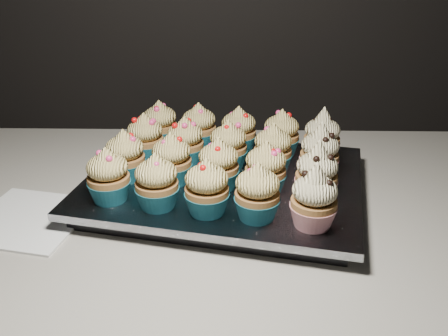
% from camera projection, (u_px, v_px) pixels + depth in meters
% --- Properties ---
extents(worktop, '(2.44, 0.64, 0.04)m').
position_uv_depth(worktop, '(198.00, 207.00, 0.82)').
color(worktop, beige).
rests_on(worktop, cabinet).
extents(napkin, '(0.19, 0.19, 0.00)m').
position_uv_depth(napkin, '(28.00, 219.00, 0.75)').
color(napkin, white).
rests_on(napkin, worktop).
extents(baking_tray, '(0.45, 0.38, 0.02)m').
position_uv_depth(baking_tray, '(224.00, 189.00, 0.81)').
color(baking_tray, black).
rests_on(baking_tray, worktop).
extents(foil_lining, '(0.49, 0.42, 0.01)m').
position_uv_depth(foil_lining, '(224.00, 180.00, 0.81)').
color(foil_lining, silver).
rests_on(foil_lining, baking_tray).
extents(cupcake_0, '(0.06, 0.06, 0.08)m').
position_uv_depth(cupcake_0, '(108.00, 177.00, 0.72)').
color(cupcake_0, '#1B6C7F').
rests_on(cupcake_0, foil_lining).
extents(cupcake_1, '(0.06, 0.06, 0.08)m').
position_uv_depth(cupcake_1, '(157.00, 183.00, 0.70)').
color(cupcake_1, '#1B6C7F').
rests_on(cupcake_1, foil_lining).
extents(cupcake_2, '(0.06, 0.06, 0.08)m').
position_uv_depth(cupcake_2, '(207.00, 189.00, 0.69)').
color(cupcake_2, '#1B6C7F').
rests_on(cupcake_2, foil_lining).
extents(cupcake_3, '(0.06, 0.06, 0.08)m').
position_uv_depth(cupcake_3, '(257.00, 193.00, 0.68)').
color(cupcake_3, '#1B6C7F').
rests_on(cupcake_3, foil_lining).
extents(cupcake_4, '(0.06, 0.06, 0.10)m').
position_uv_depth(cupcake_4, '(314.00, 199.00, 0.66)').
color(cupcake_4, '#A61726').
rests_on(cupcake_4, foil_lining).
extents(cupcake_5, '(0.06, 0.06, 0.08)m').
position_uv_depth(cupcake_5, '(125.00, 157.00, 0.78)').
color(cupcake_5, '#1B6C7F').
rests_on(cupcake_5, foil_lining).
extents(cupcake_6, '(0.06, 0.06, 0.08)m').
position_uv_depth(cupcake_6, '(172.00, 160.00, 0.77)').
color(cupcake_6, '#1B6C7F').
rests_on(cupcake_6, foil_lining).
extents(cupcake_7, '(0.06, 0.06, 0.08)m').
position_uv_depth(cupcake_7, '(218.00, 166.00, 0.75)').
color(cupcake_7, '#1B6C7F').
rests_on(cupcake_7, foil_lining).
extents(cupcake_8, '(0.06, 0.06, 0.08)m').
position_uv_depth(cupcake_8, '(266.00, 169.00, 0.74)').
color(cupcake_8, '#1B6C7F').
rests_on(cupcake_8, foil_lining).
extents(cupcake_9, '(0.06, 0.06, 0.10)m').
position_uv_depth(cupcake_9, '(317.00, 174.00, 0.72)').
color(cupcake_9, '#A61726').
rests_on(cupcake_9, foil_lining).
extents(cupcake_10, '(0.06, 0.06, 0.08)m').
position_uv_depth(cupcake_10, '(145.00, 138.00, 0.85)').
color(cupcake_10, '#1B6C7F').
rests_on(cupcake_10, foil_lining).
extents(cupcake_11, '(0.06, 0.06, 0.08)m').
position_uv_depth(cupcake_11, '(185.00, 142.00, 0.84)').
color(cupcake_11, '#1B6C7F').
rests_on(cupcake_11, foil_lining).
extents(cupcake_12, '(0.06, 0.06, 0.08)m').
position_uv_depth(cupcake_12, '(228.00, 146.00, 0.82)').
color(cupcake_12, '#1B6C7F').
rests_on(cupcake_12, foil_lining).
extents(cupcake_13, '(0.06, 0.06, 0.08)m').
position_uv_depth(cupcake_13, '(273.00, 150.00, 0.81)').
color(cupcake_13, '#1B6C7F').
rests_on(cupcake_13, foil_lining).
extents(cupcake_14, '(0.06, 0.06, 0.10)m').
position_uv_depth(cupcake_14, '(320.00, 153.00, 0.79)').
color(cupcake_14, '#A61726').
rests_on(cupcake_14, foil_lining).
extents(cupcake_15, '(0.06, 0.06, 0.08)m').
position_uv_depth(cupcake_15, '(160.00, 124.00, 0.91)').
color(cupcake_15, '#1B6C7F').
rests_on(cupcake_15, foil_lining).
extents(cupcake_16, '(0.06, 0.06, 0.08)m').
position_uv_depth(cupcake_16, '(199.00, 127.00, 0.90)').
color(cupcake_16, '#1B6C7F').
rests_on(cupcake_16, foil_lining).
extents(cupcake_17, '(0.06, 0.06, 0.08)m').
position_uv_depth(cupcake_17, '(239.00, 131.00, 0.88)').
color(cupcake_17, '#1B6C7F').
rests_on(cupcake_17, foil_lining).
extents(cupcake_18, '(0.06, 0.06, 0.08)m').
position_uv_depth(cupcake_18, '(281.00, 134.00, 0.87)').
color(cupcake_18, '#1B6C7F').
rests_on(cupcake_18, foil_lining).
extents(cupcake_19, '(0.06, 0.06, 0.10)m').
position_uv_depth(cupcake_19, '(322.00, 137.00, 0.85)').
color(cupcake_19, '#A61726').
rests_on(cupcake_19, foil_lining).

